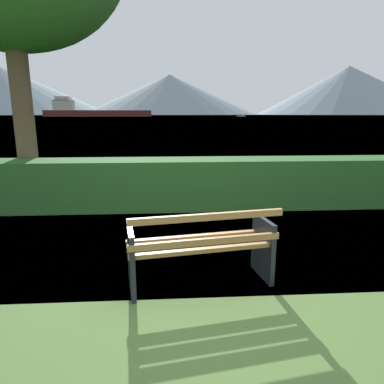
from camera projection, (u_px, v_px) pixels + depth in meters
The scene contains 7 objects.
ground_plane at pixel (199, 282), 3.70m from camera, with size 1400.00×1400.00×0.00m, color #4C6B33.
water_surface at pixel (170, 116), 304.80m from camera, with size 620.00×620.00×0.00m, color slate.
park_bench at pixel (201, 248), 3.55m from camera, with size 1.59×0.81×0.87m.
hedge_row at pixel (186, 183), 6.57m from camera, with size 13.46×0.83×0.94m, color #285B23.
cargo_ship_large at pixel (91, 111), 203.03m from camera, with size 62.70×16.20×11.45m.
fishing_boat_near at pixel (241, 116), 192.47m from camera, with size 4.61×5.01×1.47m.
distant_hills at pixel (162, 91), 551.96m from camera, with size 880.27×357.36×78.49m.
Camera 1 is at (-0.30, -3.37, 1.79)m, focal length 31.80 mm.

